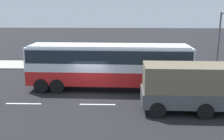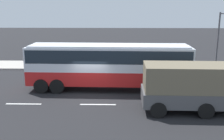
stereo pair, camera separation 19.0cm
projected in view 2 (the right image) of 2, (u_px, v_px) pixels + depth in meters
The scene contains 8 objects.
ground_plane at pixel (90, 94), 20.07m from camera, with size 120.00×120.00×0.00m, color black.
sidewalk_curb at pixel (99, 65), 29.36m from camera, with size 80.00×4.00×0.15m, color #A8A399.
lane_centreline at pixel (136, 105), 17.96m from camera, with size 45.10×0.16×0.01m.
coach_bus at pixel (109, 62), 20.73m from camera, with size 12.55×2.88×3.55m.
cargo_truck at pixel (203, 86), 16.56m from camera, with size 7.77×2.79×2.97m.
pedestrian_near_curb at pixel (135, 59), 28.04m from camera, with size 0.32×0.32×1.52m.
pedestrian_at_crossing at pixel (152, 57), 28.62m from camera, with size 0.32×0.32×1.65m.
street_lamp at pixel (221, 36), 26.65m from camera, with size 1.92×0.24×5.68m.
Camera 2 is at (2.03, -19.04, 6.49)m, focal length 43.12 mm.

